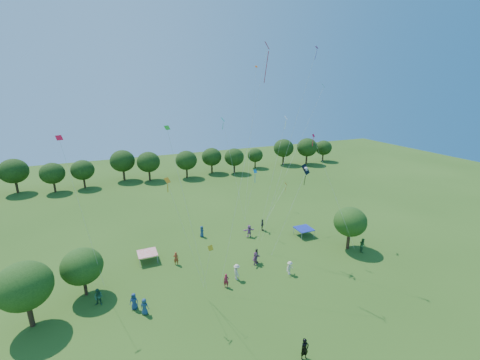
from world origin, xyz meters
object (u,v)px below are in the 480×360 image
at_px(man_in_black, 305,349).
at_px(pirate_kite, 305,171).
at_px(near_tree_east, 350,222).
at_px(tent_blue, 304,229).
at_px(near_tree_west, 24,286).
at_px(red_high_kite, 259,88).
at_px(near_tree_north, 82,266).
at_px(tent_red_stripe, 147,253).

height_order(man_in_black, pirate_kite, pirate_kite).
bearing_deg(near_tree_east, tent_blue, 120.99).
bearing_deg(pirate_kite, near_tree_west, -178.45).
bearing_deg(man_in_black, red_high_kite, 82.38).
relative_size(near_tree_north, man_in_black, 2.76).
height_order(tent_blue, man_in_black, man_in_black).
bearing_deg(near_tree_north, pirate_kite, -5.04).
distance_m(near_tree_west, near_tree_east, 34.63).
bearing_deg(tent_blue, man_in_black, -123.87).
distance_m(man_in_black, pirate_kite, 18.32).
xyz_separation_m(tent_blue, man_in_black, (-11.77, -17.53, -0.13)).
xyz_separation_m(near_tree_north, tent_red_stripe, (6.54, 4.11, -2.19)).
distance_m(tent_blue, red_high_kite, 21.62).
bearing_deg(near_tree_west, tent_blue, 9.51).
relative_size(near_tree_north, near_tree_east, 0.91).
xyz_separation_m(pirate_kite, red_high_kite, (-6.09, -0.31, 8.95)).
relative_size(man_in_black, pirate_kite, 0.18).
relative_size(near_tree_east, red_high_kite, 0.24).
xyz_separation_m(near_tree_east, man_in_black, (-14.91, -12.31, -2.77)).
distance_m(near_tree_east, man_in_black, 19.53).
relative_size(near_tree_west, tent_red_stripe, 2.74).
bearing_deg(man_in_black, tent_red_stripe, 117.04).
relative_size(near_tree_east, pirate_kite, 0.54).
height_order(near_tree_west, near_tree_north, near_tree_west).
relative_size(tent_red_stripe, man_in_black, 1.22).
bearing_deg(man_in_black, near_tree_west, 150.09).
distance_m(tent_red_stripe, red_high_kite, 22.76).
height_order(near_tree_east, tent_red_stripe, near_tree_east).
bearing_deg(man_in_black, near_tree_east, 41.48).
xyz_separation_m(man_in_black, pirate_kite, (8.23, 13.01, 9.93)).
xyz_separation_m(near_tree_west, man_in_black, (19.72, -12.26, -3.09)).
bearing_deg(near_tree_west, tent_red_stripe, 33.02).
xyz_separation_m(near_tree_east, pirate_kite, (-6.68, 0.71, 7.16)).
distance_m(near_tree_north, man_in_black, 21.80).
distance_m(near_tree_east, tent_blue, 6.64).
xyz_separation_m(man_in_black, red_high_kite, (2.14, 12.71, 18.88)).
xyz_separation_m(near_tree_north, near_tree_east, (30.45, -2.80, 0.45)).
bearing_deg(pirate_kite, man_in_black, -122.30).
bearing_deg(tent_red_stripe, near_tree_east, -16.14).
relative_size(near_tree_north, red_high_kite, 0.22).
height_order(man_in_black, red_high_kite, red_high_kite).
distance_m(near_tree_north, pirate_kite, 25.05).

